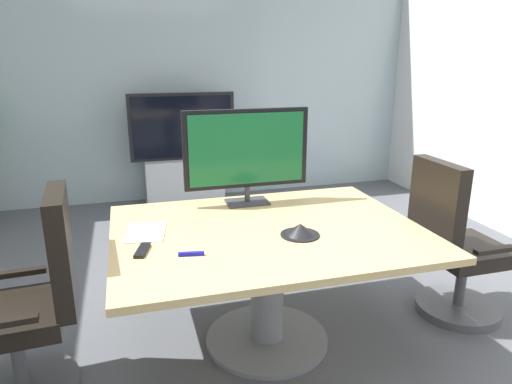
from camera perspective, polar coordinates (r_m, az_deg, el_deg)
name	(u,v)px	position (r m, az deg, el deg)	size (l,w,h in m)	color
ground_plane	(244,345)	(3.01, -1.44, -18.31)	(7.53, 7.53, 0.00)	#515459
wall_back_glass_partition	(174,76)	(5.70, -10.08, 13.94)	(5.99, 0.10, 2.95)	#9EB2B7
conference_table	(268,257)	(2.77, 1.43, -8.08)	(1.77, 1.34, 0.75)	tan
office_chair_left	(33,314)	(2.68, -25.84, -13.44)	(0.61, 0.59, 1.09)	#4C4C51
office_chair_right	(453,253)	(3.36, 23.15, -6.95)	(0.60, 0.57, 1.09)	#4C4C51
tv_monitor	(247,151)	(3.06, -1.16, 5.06)	(0.84, 0.18, 0.64)	#333338
wall_display_unit	(184,168)	(5.49, -8.87, 2.97)	(1.20, 0.36, 1.31)	#B7BABC
conference_phone	(300,230)	(2.60, 5.46, -4.72)	(0.22, 0.22, 0.07)	black
remote_control	(142,250)	(2.46, -13.85, -7.01)	(0.05, 0.17, 0.02)	black
whiteboard_marker	(191,254)	(2.37, -7.99, -7.57)	(0.13, 0.02, 0.02)	#1919A5
paper_notepad	(146,232)	(2.70, -13.44, -4.87)	(0.21, 0.30, 0.01)	white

